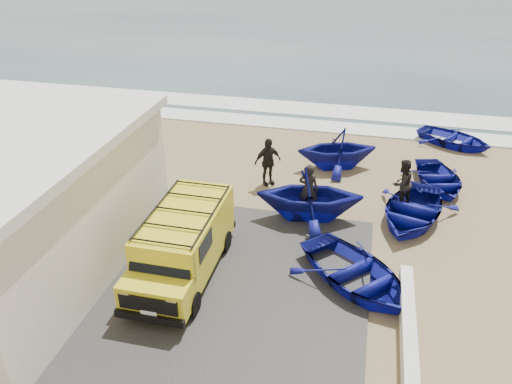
{
  "coord_description": "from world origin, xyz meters",
  "views": [
    {
      "loc": [
        3.36,
        -12.54,
        9.56
      ],
      "look_at": [
        -0.09,
        2.22,
        1.2
      ],
      "focal_mm": 35.0,
      "sensor_mm": 36.0,
      "label": 1
    }
  ],
  "objects_px": {
    "boat_mid_right": "(439,179)",
    "boat_far_left": "(337,148)",
    "boat_mid_left": "(310,195)",
    "parapet": "(409,347)",
    "boat_far_right": "(454,138)",
    "boat_near_left": "(356,273)",
    "fisherman_back": "(268,162)",
    "fisherman_middle": "(402,183)",
    "van": "(183,242)",
    "boat_near_right": "(412,210)",
    "fisherman_front": "(308,189)"
  },
  "relations": [
    {
      "from": "boat_near_right",
      "to": "fisherman_middle",
      "type": "relative_size",
      "value": 2.18
    },
    {
      "from": "fisherman_back",
      "to": "boat_near_left",
      "type": "bearing_deg",
      "value": -95.15
    },
    {
      "from": "boat_near_right",
      "to": "boat_mid_right",
      "type": "bearing_deg",
      "value": 84.44
    },
    {
      "from": "boat_mid_left",
      "to": "boat_far_left",
      "type": "relative_size",
      "value": 1.1
    },
    {
      "from": "boat_near_left",
      "to": "boat_mid_left",
      "type": "height_order",
      "value": "boat_mid_left"
    },
    {
      "from": "boat_far_right",
      "to": "fisherman_middle",
      "type": "bearing_deg",
      "value": -171.69
    },
    {
      "from": "van",
      "to": "boat_near_left",
      "type": "xyz_separation_m",
      "value": [
        5.1,
        0.58,
        -0.71
      ]
    },
    {
      "from": "boat_far_left",
      "to": "boat_far_right",
      "type": "height_order",
      "value": "boat_far_left"
    },
    {
      "from": "parapet",
      "to": "fisherman_front",
      "type": "relative_size",
      "value": 3.05
    },
    {
      "from": "boat_near_right",
      "to": "fisherman_front",
      "type": "xyz_separation_m",
      "value": [
        -3.7,
        -0.33,
        0.56
      ]
    },
    {
      "from": "boat_far_right",
      "to": "fisherman_back",
      "type": "xyz_separation_m",
      "value": [
        -7.84,
        -5.85,
        0.63
      ]
    },
    {
      "from": "boat_near_right",
      "to": "boat_mid_left",
      "type": "xyz_separation_m",
      "value": [
        -3.59,
        -0.73,
        0.57
      ]
    },
    {
      "from": "boat_mid_right",
      "to": "fisherman_middle",
      "type": "xyz_separation_m",
      "value": [
        -1.54,
        -1.89,
        0.58
      ]
    },
    {
      "from": "parapet",
      "to": "boat_mid_left",
      "type": "relative_size",
      "value": 1.6
    },
    {
      "from": "fisherman_middle",
      "to": "boat_far_left",
      "type": "bearing_deg",
      "value": -91.45
    },
    {
      "from": "boat_mid_right",
      "to": "fisherman_back",
      "type": "bearing_deg",
      "value": 176.85
    },
    {
      "from": "boat_far_right",
      "to": "boat_mid_right",
      "type": "bearing_deg",
      "value": -162.87
    },
    {
      "from": "fisherman_back",
      "to": "boat_near_right",
      "type": "bearing_deg",
      "value": -54.96
    },
    {
      "from": "boat_near_left",
      "to": "boat_mid_right",
      "type": "relative_size",
      "value": 1.19
    },
    {
      "from": "parapet",
      "to": "boat_near_right",
      "type": "xyz_separation_m",
      "value": [
        0.31,
        6.57,
        0.15
      ]
    },
    {
      "from": "boat_mid_left",
      "to": "boat_mid_right",
      "type": "height_order",
      "value": "boat_mid_left"
    },
    {
      "from": "boat_near_left",
      "to": "fisherman_front",
      "type": "relative_size",
      "value": 2.06
    },
    {
      "from": "parapet",
      "to": "fisherman_back",
      "type": "xyz_separation_m",
      "value": [
        -5.29,
        8.14,
        0.72
      ]
    },
    {
      "from": "boat_mid_right",
      "to": "boat_near_left",
      "type": "bearing_deg",
      "value": -126.77
    },
    {
      "from": "parapet",
      "to": "boat_mid_left",
      "type": "xyz_separation_m",
      "value": [
        -3.28,
        5.84,
        0.71
      ]
    },
    {
      "from": "boat_mid_right",
      "to": "boat_far_left",
      "type": "height_order",
      "value": "boat_far_left"
    },
    {
      "from": "boat_near_left",
      "to": "boat_far_right",
      "type": "relative_size",
      "value": 1.16
    },
    {
      "from": "fisherman_middle",
      "to": "boat_near_left",
      "type": "bearing_deg",
      "value": 29.79
    },
    {
      "from": "van",
      "to": "boat_near_right",
      "type": "relative_size",
      "value": 1.2
    },
    {
      "from": "boat_near_left",
      "to": "van",
      "type": "bearing_deg",
      "value": 140.88
    },
    {
      "from": "van",
      "to": "boat_far_left",
      "type": "relative_size",
      "value": 1.44
    },
    {
      "from": "boat_far_left",
      "to": "van",
      "type": "bearing_deg",
      "value": -43.72
    },
    {
      "from": "fisherman_front",
      "to": "fisherman_back",
      "type": "relative_size",
      "value": 0.99
    },
    {
      "from": "boat_near_left",
      "to": "fisherman_middle",
      "type": "height_order",
      "value": "fisherman_middle"
    },
    {
      "from": "boat_far_left",
      "to": "boat_far_right",
      "type": "bearing_deg",
      "value": 105.64
    },
    {
      "from": "boat_near_left",
      "to": "boat_far_left",
      "type": "xyz_separation_m",
      "value": [
        -1.28,
        7.85,
        0.47
      ]
    },
    {
      "from": "boat_far_right",
      "to": "fisherman_back",
      "type": "height_order",
      "value": "fisherman_back"
    },
    {
      "from": "boat_near_right",
      "to": "boat_far_left",
      "type": "bearing_deg",
      "value": 145.03
    },
    {
      "from": "boat_near_right",
      "to": "boat_mid_left",
      "type": "relative_size",
      "value": 1.09
    },
    {
      "from": "fisherman_front",
      "to": "boat_far_left",
      "type": "bearing_deg",
      "value": -94.03
    },
    {
      "from": "fisherman_middle",
      "to": "boat_near_right",
      "type": "bearing_deg",
      "value": 65.56
    },
    {
      "from": "van",
      "to": "boat_far_left",
      "type": "xyz_separation_m",
      "value": [
        3.83,
        8.43,
        -0.23
      ]
    },
    {
      "from": "fisherman_back",
      "to": "boat_far_left",
      "type": "bearing_deg",
      "value": 0.76
    },
    {
      "from": "boat_mid_right",
      "to": "boat_far_right",
      "type": "bearing_deg",
      "value": 62.17
    },
    {
      "from": "parapet",
      "to": "boat_far_left",
      "type": "bearing_deg",
      "value": 104.73
    },
    {
      "from": "van",
      "to": "parapet",
      "type": "bearing_deg",
      "value": -15.89
    },
    {
      "from": "van",
      "to": "boat_far_right",
      "type": "bearing_deg",
      "value": 53.29
    },
    {
      "from": "boat_far_left",
      "to": "fisherman_back",
      "type": "height_order",
      "value": "fisherman_back"
    },
    {
      "from": "parapet",
      "to": "fisherman_back",
      "type": "distance_m",
      "value": 9.74
    },
    {
      "from": "fisherman_front",
      "to": "fisherman_back",
      "type": "bearing_deg",
      "value": -39.51
    }
  ]
}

